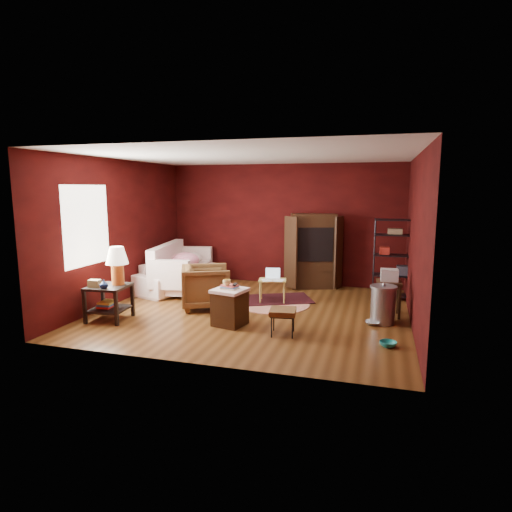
{
  "coord_description": "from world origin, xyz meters",
  "views": [
    {
      "loc": [
        2.19,
        -7.3,
        2.24
      ],
      "look_at": [
        0.0,
        0.2,
        1.0
      ],
      "focal_mm": 30.0,
      "sensor_mm": 36.0,
      "label": 1
    }
  ],
  "objects_px": {
    "armchair": "(206,285)",
    "tv_armoire": "(313,249)",
    "hamper": "(230,306)",
    "wire_shelving": "(394,256)",
    "laptop_desk": "(273,282)",
    "sofa": "(181,270)",
    "side_table": "(113,276)"
  },
  "relations": [
    {
      "from": "sofa",
      "to": "hamper",
      "type": "distance_m",
      "value": 2.87
    },
    {
      "from": "armchair",
      "to": "side_table",
      "type": "relative_size",
      "value": 0.71
    },
    {
      "from": "tv_armoire",
      "to": "sofa",
      "type": "bearing_deg",
      "value": -178.83
    },
    {
      "from": "armchair",
      "to": "hamper",
      "type": "relative_size",
      "value": 1.27
    },
    {
      "from": "wire_shelving",
      "to": "sofa",
      "type": "bearing_deg",
      "value": -177.45
    },
    {
      "from": "laptop_desk",
      "to": "tv_armoire",
      "type": "relative_size",
      "value": 0.4
    },
    {
      "from": "laptop_desk",
      "to": "side_table",
      "type": "bearing_deg",
      "value": -153.18
    },
    {
      "from": "sofa",
      "to": "laptop_desk",
      "type": "bearing_deg",
      "value": -85.48
    },
    {
      "from": "hamper",
      "to": "wire_shelving",
      "type": "xyz_separation_m",
      "value": [
        2.62,
        2.49,
        0.58
      ]
    },
    {
      "from": "side_table",
      "to": "laptop_desk",
      "type": "relative_size",
      "value": 1.89
    },
    {
      "from": "side_table",
      "to": "wire_shelving",
      "type": "xyz_separation_m",
      "value": [
        4.65,
        2.73,
        0.14
      ]
    },
    {
      "from": "armchair",
      "to": "tv_armoire",
      "type": "bearing_deg",
      "value": -61.89
    },
    {
      "from": "armchair",
      "to": "wire_shelving",
      "type": "distance_m",
      "value": 3.8
    },
    {
      "from": "armchair",
      "to": "tv_armoire",
      "type": "distance_m",
      "value": 2.83
    },
    {
      "from": "laptop_desk",
      "to": "sofa",
      "type": "bearing_deg",
      "value": 155.61
    },
    {
      "from": "laptop_desk",
      "to": "tv_armoire",
      "type": "distance_m",
      "value": 1.67
    },
    {
      "from": "hamper",
      "to": "tv_armoire",
      "type": "distance_m",
      "value": 3.27
    },
    {
      "from": "laptop_desk",
      "to": "wire_shelving",
      "type": "xyz_separation_m",
      "value": [
        2.3,
        0.89,
        0.49
      ]
    },
    {
      "from": "sofa",
      "to": "wire_shelving",
      "type": "xyz_separation_m",
      "value": [
        4.55,
        0.37,
        0.47
      ]
    },
    {
      "from": "hamper",
      "to": "laptop_desk",
      "type": "xyz_separation_m",
      "value": [
        0.32,
        1.6,
        0.09
      ]
    },
    {
      "from": "armchair",
      "to": "tv_armoire",
      "type": "height_order",
      "value": "tv_armoire"
    },
    {
      "from": "armchair",
      "to": "hamper",
      "type": "xyz_separation_m",
      "value": [
        0.79,
        -0.87,
        -0.13
      ]
    },
    {
      "from": "laptop_desk",
      "to": "hamper",
      "type": "bearing_deg",
      "value": -112.86
    },
    {
      "from": "laptop_desk",
      "to": "wire_shelving",
      "type": "height_order",
      "value": "wire_shelving"
    },
    {
      "from": "hamper",
      "to": "wire_shelving",
      "type": "height_order",
      "value": "wire_shelving"
    },
    {
      "from": "armchair",
      "to": "sofa",
      "type": "bearing_deg",
      "value": 17.28
    },
    {
      "from": "sofa",
      "to": "tv_armoire",
      "type": "relative_size",
      "value": 1.31
    },
    {
      "from": "tv_armoire",
      "to": "wire_shelving",
      "type": "height_order",
      "value": "tv_armoire"
    },
    {
      "from": "sofa",
      "to": "armchair",
      "type": "distance_m",
      "value": 1.69
    },
    {
      "from": "laptop_desk",
      "to": "tv_armoire",
      "type": "bearing_deg",
      "value": 58.01
    },
    {
      "from": "hamper",
      "to": "tv_armoire",
      "type": "height_order",
      "value": "tv_armoire"
    },
    {
      "from": "sofa",
      "to": "hamper",
      "type": "relative_size",
      "value": 3.12
    }
  ]
}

